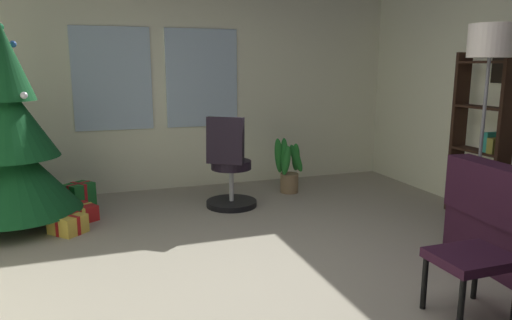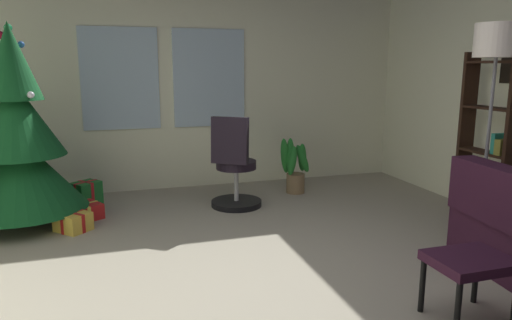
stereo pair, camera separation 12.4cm
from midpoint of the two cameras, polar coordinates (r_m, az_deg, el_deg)
name	(u,v)px [view 1 (the left image)]	position (r m, az deg, el deg)	size (l,w,h in m)	color
ground_plane	(283,297)	(3.39, 2.29, -16.34)	(5.37, 6.09, 0.10)	#9E9782
wall_back_with_windows	(189,88)	(5.99, -8.73, 8.68)	(5.37, 0.12, 2.51)	#E8E8C5
footstool	(471,263)	(3.18, 23.77, -11.39)	(0.47, 0.38, 0.41)	#2F1325
holiday_tree	(11,146)	(4.94, -28.32, 1.53)	(1.18, 1.18, 2.38)	#4C331E
gift_box_red	(76,214)	(5.06, -21.76, -6.11)	(0.44, 0.43, 0.16)	red
gift_box_green	(79,195)	(5.52, -21.35, -4.05)	(0.36, 0.35, 0.28)	#1E722D
gift_box_gold	(68,224)	(4.74, -22.68, -7.22)	(0.38, 0.38, 0.18)	gold
office_chair	(230,172)	(5.09, -3.93, -1.52)	(0.58, 0.59, 1.01)	black
bookshelf	(480,147)	(5.17, 25.04, 1.45)	(0.18, 0.64, 1.67)	black
floor_lamp	(490,56)	(4.52, 25.90, 11.38)	(0.38, 0.38, 1.88)	slate
potted_plant	(288,167)	(5.72, 3.35, -0.86)	(0.44, 0.31, 0.69)	olive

